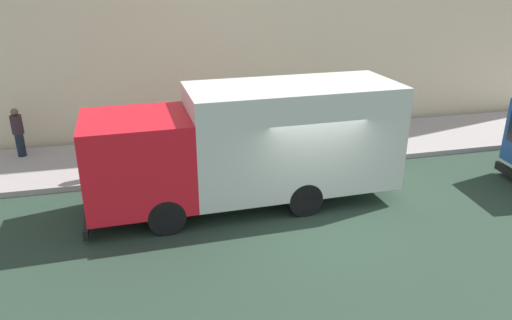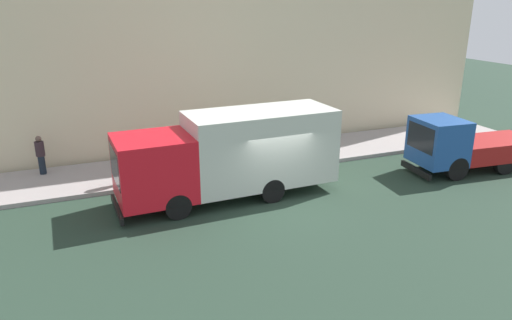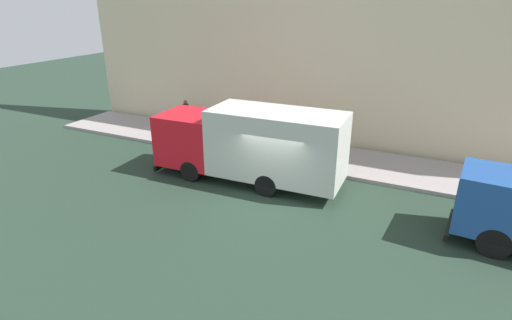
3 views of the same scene
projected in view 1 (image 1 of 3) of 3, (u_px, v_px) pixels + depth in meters
ground at (315, 215)px, 12.55m from camera, size 80.00×80.00×0.00m
sidewalk at (266, 149)px, 16.88m from camera, size 3.68×30.00×0.17m
large_utility_truck at (251, 143)px, 12.59m from camera, size 2.64×8.25×3.20m
pedestrian_walking at (108, 147)px, 14.14m from camera, size 0.41×0.41×1.74m
pedestrian_standing at (18, 131)px, 15.71m from camera, size 0.47×0.47×1.63m
traffic_cone_orange at (133, 166)px, 14.32m from camera, size 0.47×0.47×0.68m
street_sign_post at (250, 117)px, 14.65m from camera, size 0.44×0.08×2.74m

